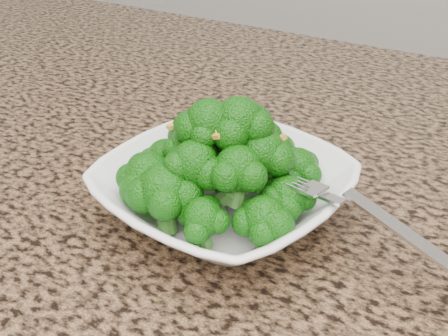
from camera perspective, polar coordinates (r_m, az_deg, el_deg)
The scene contains 5 objects.
granite_counter at distance 0.48m, azimuth 4.41°, elevation -8.90°, with size 1.64×1.04×0.03m, color brown.
bowl at distance 0.49m, azimuth 0.00°, elevation -2.51°, with size 0.20×0.20×0.05m, color white.
broccoli_pile at distance 0.45m, azimuth 0.00°, elevation 4.12°, with size 0.18×0.18×0.08m, color #125D0A, non-canonical shape.
garlic_topping at distance 0.44m, azimuth 0.00°, elevation 8.94°, with size 0.11×0.11×0.01m, color gold, non-canonical shape.
fork at distance 0.43m, azimuth 11.36°, elevation -3.22°, with size 0.17×0.03×0.01m, color silver, non-canonical shape.
Camera 1 is at (0.15, -0.04, 1.20)m, focal length 45.00 mm.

